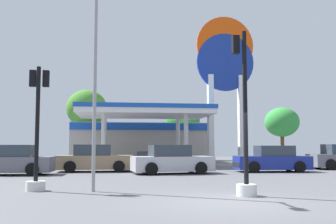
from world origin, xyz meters
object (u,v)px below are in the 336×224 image
Objects in this scene: car_0 at (11,161)px; car_1 at (95,159)px; tree_1 at (87,109)px; tree_3 at (282,122)px; car_3 at (172,161)px; corner_streetlamp at (95,67)px; station_pole_sign at (225,71)px; car_2 at (272,160)px; tree_2 at (182,121)px; traffic_signal_1 at (37,141)px; traffic_signal_0 at (245,140)px.

car_1 is (4.23, 2.13, 0.01)m from car_0.
tree_3 is (20.23, -0.49, -1.23)m from tree_1.
corner_streetlamp is at bearing -114.71° from car_3.
station_pole_sign is 2.57× the size of car_0.
car_3 reaches higher than car_2.
tree_3 is at bearing -1.39° from tree_1.
station_pole_sign is at bearing 59.97° from corner_streetlamp.
car_1 is at bearing -84.48° from tree_1.
tree_2 is at bearing 74.38° from corner_streetlamp.
traffic_signal_1 is 0.68× the size of tree_2.
station_pole_sign reaches higher than tree_1.
car_1 is 0.88× the size of traffic_signal_0.
traffic_signal_1 is (-10.95, -14.90, -5.54)m from station_pole_sign.
car_3 is at bearing -172.71° from car_2.
car_2 is 13.83m from corner_streetlamp.
traffic_signal_1 is 0.59× the size of tree_1.
tree_2 reaches higher than car_0.
tree_2 reaches higher than car_3.
tree_1 is (-11.01, 11.27, -1.96)m from station_pole_sign.
corner_streetlamp is at bearing -61.48° from car_0.
tree_2 is at bearing 58.01° from car_0.
car_0 is 13.71m from traffic_signal_0.
corner_streetlamp is at bearing -105.62° from tree_2.
traffic_signal_0 is (4.98, -12.24, 0.95)m from car_1.
traffic_signal_1 is at bearing -144.74° from car_2.
tree_2 is (-1.80, 19.81, 3.47)m from car_2.
tree_2 is 1.11× the size of tree_3.
car_2 is 20.19m from tree_2.
station_pole_sign is 13.62m from tree_2.
tree_3 is (14.44, 18.11, 3.29)m from car_3.
car_2 is 0.71× the size of tree_2.
car_3 is 0.67× the size of corner_streetlamp.
corner_streetlamp is (-9.87, -9.07, 3.41)m from car_2.
traffic_signal_0 is 0.71× the size of tree_1.
station_pole_sign reaches higher than tree_2.
traffic_signal_1 is (-5.73, -7.56, 0.95)m from car_3.
station_pole_sign reaches higher than car_3.
station_pole_sign is 2.56× the size of car_1.
tree_3 reaches higher than car_0.
traffic_signal_0 is at bearing -67.87° from car_1.
corner_streetlamp is (1.97, -26.90, -1.13)m from tree_1.
tree_3 is (9.22, 10.77, -3.20)m from station_pole_sign.
tree_3 is at bearing 49.43° from station_pole_sign.
station_pole_sign reaches higher than traffic_signal_0.
car_2 is 0.96× the size of car_3.
traffic_signal_0 is at bearing -47.68° from car_0.
car_1 is 16.93m from tree_1.
corner_streetlamp is (-8.07, -28.88, -0.06)m from tree_2.
car_3 is 0.90× the size of traffic_signal_0.
tree_3 is at bearing 51.43° from car_3.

